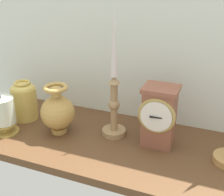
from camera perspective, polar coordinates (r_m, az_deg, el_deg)
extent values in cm
cube|color=brown|center=(89.30, 1.37, -9.17)|extent=(100.00, 36.00, 2.40)
cube|color=white|center=(93.58, 5.69, 14.57)|extent=(120.00, 2.00, 65.00)
cube|color=brown|center=(85.01, 9.10, -3.85)|extent=(8.70, 7.45, 16.73)
cube|color=brown|center=(81.26, 9.51, 1.75)|extent=(9.74, 8.34, 1.20)
torus|color=tan|center=(80.31, 8.52, -3.60)|extent=(10.42, 0.95, 10.42)
cylinder|color=white|center=(80.22, 8.51, -3.63)|extent=(8.72, 0.40, 8.72)
cube|color=black|center=(79.96, 8.45, -3.72)|extent=(3.37, 1.12, 0.30)
cylinder|color=#A17E55|center=(91.96, 0.38, -6.55)|extent=(7.28, 7.28, 1.80)
cylinder|color=#A17E55|center=(87.92, 0.39, -1.74)|extent=(2.16, 2.16, 15.34)
sphere|color=#A17E55|center=(87.59, 0.40, -1.29)|extent=(3.45, 3.45, 3.45)
cone|color=#A17E55|center=(84.52, 0.41, 3.56)|extent=(3.67, 3.67, 2.00)
cone|color=silver|center=(81.45, 0.43, 10.52)|extent=(2.09, 2.09, 19.04)
cylinder|color=tan|center=(94.78, -10.18, -6.04)|extent=(4.73, 4.73, 1.60)
sphere|color=tan|center=(91.95, -10.45, -2.77)|extent=(10.51, 10.51, 10.51)
cylinder|color=tan|center=(89.17, -10.77, 1.08)|extent=(2.94, 2.94, 2.91)
torus|color=tan|center=(88.63, -10.84, 1.95)|extent=(7.37, 7.37, 1.33)
cylinder|color=#D2B456|center=(103.79, -16.52, -1.03)|extent=(8.38, 8.38, 10.95)
ellipsoid|color=#D2B456|center=(101.69, -16.88, 1.76)|extent=(7.97, 7.97, 3.98)
torus|color=#D2B456|center=(100.99, -17.01, 2.81)|extent=(5.44, 5.44, 0.83)
cylinder|color=#B39442|center=(98.76, -19.89, -5.42)|extent=(3.25, 3.25, 3.04)
cylinder|color=#B39442|center=(99.29, -19.80, -5.99)|extent=(8.14, 8.14, 0.80)
cylinder|color=#B39442|center=(98.06, -20.02, -4.64)|extent=(7.32, 7.32, 0.60)
cylinder|color=silver|center=(96.11, -20.39, -2.30)|extent=(7.26, 7.26, 8.13)
cylinder|color=black|center=(94.26, -20.79, 0.24)|extent=(0.30, 0.30, 1.20)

